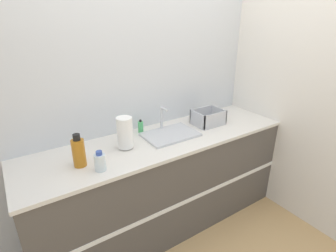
{
  "coord_description": "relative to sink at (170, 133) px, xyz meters",
  "views": [
    {
      "loc": [
        -1.1,
        -1.43,
        1.92
      ],
      "look_at": [
        0.03,
        0.29,
        1.05
      ],
      "focal_mm": 28.0,
      "sensor_mm": 36.0,
      "label": 1
    }
  ],
  "objects": [
    {
      "name": "bottle_clear",
      "position": [
        -0.72,
        -0.21,
        0.05
      ],
      "size": [
        0.08,
        0.08,
        0.15
      ],
      "color": "silver",
      "rests_on": "counter_cabinet"
    },
    {
      "name": "ground_plane",
      "position": [
        -0.09,
        -0.34,
        -0.95
      ],
      "size": [
        12.0,
        12.0,
        0.0
      ],
      "primitive_type": "plane",
      "color": "tan"
    },
    {
      "name": "soap_dispenser",
      "position": [
        -0.19,
        0.19,
        0.04
      ],
      "size": [
        0.05,
        0.05,
        0.13
      ],
      "color": "#4CB266",
      "rests_on": "counter_cabinet"
    },
    {
      "name": "counter_cabinet",
      "position": [
        -0.09,
        -0.02,
        -0.48
      ],
      "size": [
        2.41,
        0.67,
        0.93
      ],
      "color": "#514C47",
      "rests_on": "ground_plane"
    },
    {
      "name": "sink",
      "position": [
        0.0,
        0.0,
        0.0
      ],
      "size": [
        0.47,
        0.33,
        0.23
      ],
      "color": "silver",
      "rests_on": "counter_cabinet"
    },
    {
      "name": "paper_towel_roll",
      "position": [
        -0.43,
        -0.01,
        0.12
      ],
      "size": [
        0.13,
        0.13,
        0.26
      ],
      "color": "#4C4C51",
      "rests_on": "counter_cabinet"
    },
    {
      "name": "wall_back",
      "position": [
        -0.09,
        0.33,
        0.35
      ],
      "size": [
        4.79,
        0.06,
        2.6
      ],
      "color": "silver",
      "rests_on": "ground_plane"
    },
    {
      "name": "wall_right",
      "position": [
        1.14,
        -0.02,
        0.35
      ],
      "size": [
        0.06,
        2.64,
        2.6
      ],
      "color": "silver",
      "rests_on": "ground_plane"
    },
    {
      "name": "dish_rack",
      "position": [
        0.46,
        0.01,
        0.04
      ],
      "size": [
        0.29,
        0.22,
        0.14
      ],
      "color": "#B7BABF",
      "rests_on": "counter_cabinet"
    },
    {
      "name": "bottle_amber",
      "position": [
        -0.82,
        -0.08,
        0.09
      ],
      "size": [
        0.09,
        0.09,
        0.24
      ],
      "color": "#B26B19",
      "rests_on": "counter_cabinet"
    }
  ]
}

